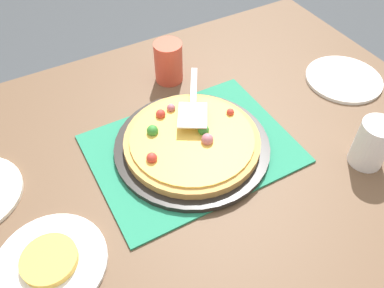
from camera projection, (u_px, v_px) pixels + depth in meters
ground_plane at (192, 279)px, 1.53m from camera, size 8.00×8.00×0.00m
dining_table at (192, 177)px, 1.06m from camera, size 1.40×1.00×0.75m
placemat at (192, 149)px, 0.98m from camera, size 0.48×0.36×0.01m
pizza_pan at (192, 146)px, 0.97m from camera, size 0.38×0.38×0.01m
pizza at (192, 140)px, 0.95m from camera, size 0.33×0.33×0.05m
plate_far_right at (51, 263)px, 0.77m from camera, size 0.22×0.22×0.01m
plate_side at (344, 79)px, 1.16m from camera, size 0.22×0.22×0.01m
served_slice_right at (49, 260)px, 0.76m from camera, size 0.11×0.11×0.02m
cup_near at (169, 62)px, 1.12m from camera, size 0.08×0.08×0.12m
cup_far at (372, 144)px, 0.91m from camera, size 0.08×0.08×0.12m
pizza_server at (193, 102)px, 0.99m from camera, size 0.15×0.22×0.01m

